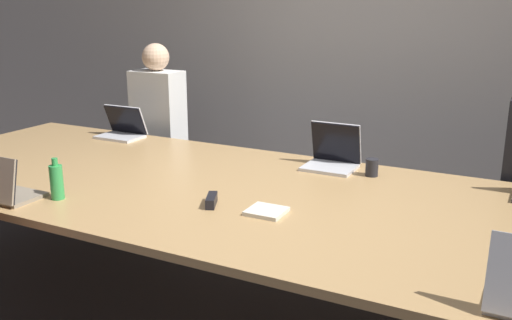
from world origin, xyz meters
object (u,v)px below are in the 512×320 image
at_px(laptop_far_center, 333,155).
at_px(bottle_near_left, 57,181).
at_px(laptop_far_left, 123,128).
at_px(laptop_near_left, 0,187).
at_px(cup_far_center, 372,167).
at_px(person_far_left, 159,134).
at_px(stapler, 211,200).

bearing_deg(laptop_far_center, bottle_near_left, -131.36).
height_order(bottle_near_left, laptop_far_left, laptop_far_left).
distance_m(laptop_near_left, laptop_far_center, 1.87).
bearing_deg(cup_far_center, bottle_near_left, -139.41).
xyz_separation_m(person_far_left, stapler, (1.35, -1.37, 0.08)).
relative_size(cup_far_center, person_far_left, 0.07).
distance_m(laptop_near_left, stapler, 1.08).
xyz_separation_m(bottle_near_left, cup_far_center, (1.32, 1.13, -0.04)).
bearing_deg(laptop_near_left, laptop_far_center, -133.99).
bearing_deg(cup_far_center, person_far_left, 164.73).
bearing_deg(bottle_near_left, laptop_far_center, 48.64).
distance_m(laptop_near_left, bottle_near_left, 0.29).
bearing_deg(laptop_far_left, bottle_near_left, -63.72).
distance_m(laptop_far_center, person_far_left, 1.71).
relative_size(bottle_near_left, laptop_far_left, 0.66).
bearing_deg(laptop_far_left, cup_far_center, -3.05).
height_order(laptop_near_left, stapler, laptop_near_left).
bearing_deg(stapler, bottle_near_left, 175.91).
height_order(laptop_near_left, cup_far_center, laptop_near_left).
bearing_deg(bottle_near_left, person_far_left, 109.77).
height_order(bottle_near_left, cup_far_center, bottle_near_left).
height_order(laptop_near_left, laptop_far_left, laptop_near_left).
height_order(bottle_near_left, stapler, bottle_near_left).
bearing_deg(laptop_near_left, cup_far_center, -140.74).
xyz_separation_m(laptop_near_left, person_far_left, (-0.35, 1.80, -0.13)).
relative_size(bottle_near_left, laptop_far_center, 0.70).
relative_size(laptop_near_left, laptop_far_left, 1.05).
xyz_separation_m(laptop_near_left, laptop_far_center, (1.30, 1.34, 0.01)).
xyz_separation_m(cup_far_center, person_far_left, (-1.91, 0.52, -0.11)).
height_order(bottle_near_left, laptop_far_center, laptop_far_center).
distance_m(bottle_near_left, cup_far_center, 1.74).
relative_size(laptop_near_left, stapler, 2.24).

